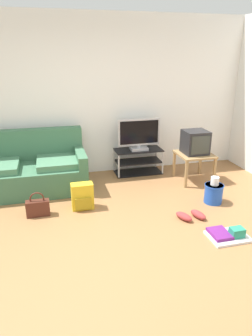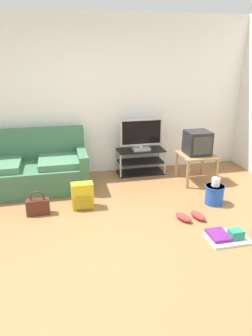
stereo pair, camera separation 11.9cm
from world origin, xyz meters
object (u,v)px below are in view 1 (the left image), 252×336
side_table (194,157)px  cleaning_bucket (214,192)px  handbag (38,207)px  floor_tray (228,235)px  flat_tv (139,135)px  crt_tv (195,142)px  sneakers_pair (191,215)px  couch (29,170)px  tv_stand (138,161)px  backpack (82,196)px

side_table → cleaning_bucket: 0.90m
handbag → floor_tray: (2.18, -1.11, -0.08)m
flat_tv → cleaning_bucket: (0.72, -1.41, -0.56)m
cleaning_bucket → handbag: bearing=174.8°
flat_tv → crt_tv: bearing=-33.0°
crt_tv → side_table: bearing=-90.0°
sneakers_pair → cleaning_bucket: bearing=34.8°
cleaning_bucket → floor_tray: cleaning_bucket is taller
cleaning_bucket → sneakers_pair: size_ratio=1.00×
couch → flat_tv: bearing=7.1°
tv_stand → flat_tv: size_ratio=1.12×
side_table → backpack: side_table is taller
handbag → backpack: bearing=5.5°
backpack → cleaning_bucket: 1.90m
handbag → cleaning_bucket: size_ratio=0.86×
side_table → handbag: side_table is taller
flat_tv → sneakers_pair: 1.90m
couch → cleaning_bucket: (2.61, -1.17, -0.16)m
backpack → handbag: backpack is taller
couch → sneakers_pair: (2.09, -1.53, -0.28)m
couch → flat_tv: flat_tv is taller
backpack → side_table: bearing=31.0°
backpack → sneakers_pair: (1.36, -0.65, -0.14)m
couch → flat_tv: 1.94m
backpack → sneakers_pair: 1.51m
tv_stand → sneakers_pair: tv_stand is taller
crt_tv → couch: bearing=173.7°
handbag → floor_tray: size_ratio=0.74×
couch → sneakers_pair: couch is taller
tv_stand → handbag: size_ratio=2.44×
cleaning_bucket → sneakers_pair: cleaning_bucket is taller
crt_tv → flat_tv: bearing=147.0°
couch → crt_tv: bearing=-6.3°
cleaning_bucket → side_table: bearing=83.8°
couch → tv_stand: bearing=7.7°
cleaning_bucket → tv_stand: bearing=116.9°
tv_stand → couch: bearing=-172.3°
backpack → sneakers_pair: size_ratio=0.93×
tv_stand → cleaning_bucket: tv_stand is taller
flat_tv → cleaning_bucket: size_ratio=1.87×
tv_stand → cleaning_bucket: (0.72, -1.43, -0.06)m
flat_tv → handbag: (-1.76, -1.18, -0.60)m
flat_tv → side_table: 1.03m
couch → side_table: size_ratio=3.11×
crt_tv → sneakers_pair: (-0.61, -1.23, -0.63)m
side_table → flat_tv: bearing=146.2°
flat_tv → floor_tray: bearing=-79.4°
backpack → sneakers_pair: bearing=-10.7°
side_table → handbag: size_ratio=1.64×
handbag → floor_tray: bearing=-27.0°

